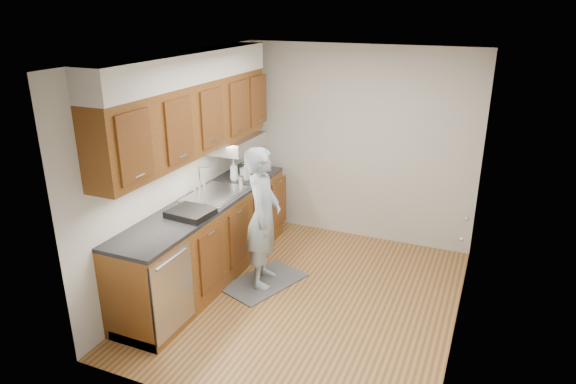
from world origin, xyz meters
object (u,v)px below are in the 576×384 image
(steel_can, at_px, (241,181))
(soap_bottle_a, at_px, (234,170))
(soap_bottle_b, at_px, (245,171))
(soap_bottle_c, at_px, (246,169))
(person, at_px, (263,208))
(dish_rack, at_px, (191,213))

(steel_can, bearing_deg, soap_bottle_a, 139.69)
(soap_bottle_a, xyz_separation_m, soap_bottle_b, (0.10, 0.09, -0.03))
(soap_bottle_b, xyz_separation_m, steel_can, (0.07, -0.24, -0.05))
(soap_bottle_b, relative_size, soap_bottle_c, 1.39)
(person, bearing_deg, dish_rack, 120.48)
(person, bearing_deg, soap_bottle_c, 21.78)
(soap_bottle_b, bearing_deg, soap_bottle_c, 113.19)
(person, height_order, dish_rack, person)
(steel_can, bearing_deg, dish_rack, -92.59)
(person, height_order, soap_bottle_b, person)
(person, distance_m, soap_bottle_c, 1.06)
(soap_bottle_a, relative_size, steel_can, 2.20)
(person, bearing_deg, soap_bottle_a, 33.43)
(soap_bottle_c, xyz_separation_m, dish_rack, (0.09, -1.39, -0.04))
(soap_bottle_a, bearing_deg, person, -41.56)
(soap_bottle_a, height_order, soap_bottle_b, soap_bottle_a)
(soap_bottle_b, relative_size, steel_can, 1.77)
(person, xyz_separation_m, soap_bottle_c, (-0.63, 0.84, 0.12))
(soap_bottle_a, distance_m, steel_can, 0.23)
(soap_bottle_b, height_order, steel_can, soap_bottle_b)
(soap_bottle_a, relative_size, soap_bottle_b, 1.24)
(soap_bottle_b, xyz_separation_m, soap_bottle_c, (-0.07, 0.16, -0.03))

